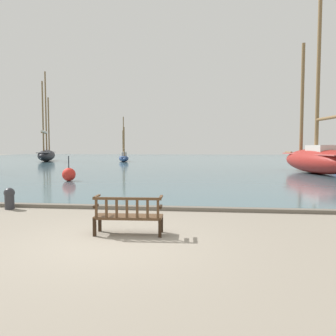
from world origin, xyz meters
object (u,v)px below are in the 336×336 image
at_px(mooring_bollard, 9,197).
at_px(park_bench, 128,215).
at_px(sailboat_nearest_starboard, 47,154).
at_px(sailboat_centre_channel, 124,157).
at_px(sailboat_outer_starboard, 317,158).
at_px(channel_buoy, 69,174).

bearing_deg(mooring_bollard, park_bench, -29.77).
bearing_deg(sailboat_nearest_starboard, sailboat_centre_channel, -1.58).
height_order(sailboat_outer_starboard, sailboat_nearest_starboard, sailboat_outer_starboard).
xyz_separation_m(park_bench, channel_buoy, (-6.18, 10.95, 0.00)).
xyz_separation_m(park_bench, mooring_bollard, (-4.71, 2.69, -0.07)).
bearing_deg(mooring_bollard, sailboat_centre_channel, 97.88).
xyz_separation_m(sailboat_outer_starboard, mooring_bollard, (-15.02, -15.83, -0.86)).
distance_m(sailboat_outer_starboard, sailboat_centre_channel, 27.15).
relative_size(park_bench, sailboat_nearest_starboard, 0.13).
bearing_deg(channel_buoy, sailboat_outer_starboard, 24.68).
height_order(sailboat_outer_starboard, mooring_bollard, sailboat_outer_starboard).
bearing_deg(sailboat_outer_starboard, park_bench, -119.10).
xyz_separation_m(sailboat_outer_starboard, sailboat_nearest_starboard, (-31.24, 18.90, -0.10)).
bearing_deg(sailboat_outer_starboard, channel_buoy, -155.32).
height_order(sailboat_centre_channel, mooring_bollard, sailboat_centre_channel).
distance_m(mooring_bollard, channel_buoy, 8.39).
distance_m(park_bench, channel_buoy, 12.57).
xyz_separation_m(mooring_bollard, channel_buoy, (-1.48, 8.25, 0.07)).
bearing_deg(sailboat_centre_channel, sailboat_nearest_starboard, 178.42).
height_order(park_bench, sailboat_outer_starboard, sailboat_outer_starboard).
relative_size(park_bench, sailboat_outer_starboard, 0.12).
bearing_deg(sailboat_centre_channel, park_bench, -75.69).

